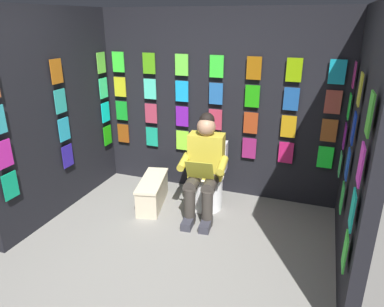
# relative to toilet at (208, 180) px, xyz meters

# --- Properties ---
(ground_plane) EXTENTS (30.00, 30.00, 0.00)m
(ground_plane) POSITION_rel_toilet_xyz_m (0.04, 1.65, -0.33)
(ground_plane) COLOR gray
(display_wall_back) EXTENTS (3.16, 0.14, 2.30)m
(display_wall_back) POSITION_rel_toilet_xyz_m (0.04, -0.47, 0.82)
(display_wall_back) COLOR black
(display_wall_back) RESTS_ON ground
(display_wall_left) EXTENTS (0.14, 2.07, 2.30)m
(display_wall_left) POSITION_rel_toilet_xyz_m (-1.54, 0.61, 0.82)
(display_wall_left) COLOR black
(display_wall_left) RESTS_ON ground
(display_wall_right) EXTENTS (0.14, 2.07, 2.30)m
(display_wall_right) POSITION_rel_toilet_xyz_m (1.62, 0.61, 0.82)
(display_wall_right) COLOR black
(display_wall_right) RESTS_ON ground
(toilet) EXTENTS (0.43, 0.57, 0.77)m
(toilet) POSITION_rel_toilet_xyz_m (0.00, 0.00, 0.00)
(toilet) COLOR white
(toilet) RESTS_ON ground
(person_reading) EXTENTS (0.55, 0.71, 1.19)m
(person_reading) POSITION_rel_toilet_xyz_m (-0.02, 0.23, 0.27)
(person_reading) COLOR gold
(person_reading) RESTS_ON ground
(comic_longbox_near) EXTENTS (0.43, 0.78, 0.34)m
(comic_longbox_near) POSITION_rel_toilet_xyz_m (0.64, 0.24, -0.16)
(comic_longbox_near) COLOR beige
(comic_longbox_near) RESTS_ON ground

